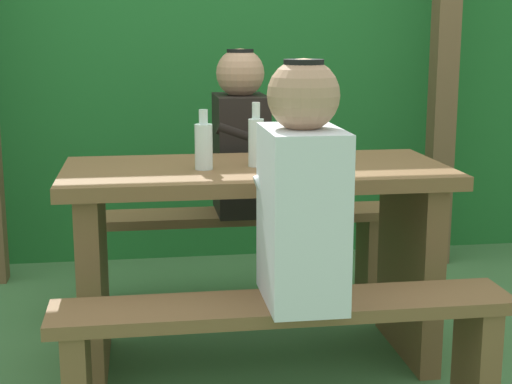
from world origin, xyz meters
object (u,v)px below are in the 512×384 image
(bench_far, at_px, (237,239))
(drinking_glass, at_px, (331,151))
(person_white_shirt, at_px, (302,192))
(bottle_right, at_px, (204,145))
(bottle_left, at_px, (257,140))
(bench_near, at_px, (284,341))
(picnic_table, at_px, (256,231))
(person_black_coat, at_px, (241,138))

(bench_far, distance_m, drinking_glass, 0.78)
(person_white_shirt, xyz_separation_m, bottle_right, (-0.24, 0.55, 0.07))
(person_white_shirt, bearing_deg, bottle_left, 94.46)
(bench_near, height_order, bench_far, same)
(picnic_table, relative_size, person_black_coat, 1.95)
(bottle_right, bearing_deg, person_white_shirt, -66.23)
(picnic_table, bearing_deg, person_white_shirt, -85.22)
(bench_far, height_order, bottle_right, bottle_right)
(bench_far, bearing_deg, bottle_right, -107.21)
(drinking_glass, xyz_separation_m, bottle_right, (-0.49, -0.09, 0.05))
(bench_far, height_order, person_black_coat, person_black_coat)
(bench_near, xyz_separation_m, bench_far, (0.00, 1.18, 0.00))
(bench_near, distance_m, drinking_glass, 0.86)
(bench_near, relative_size, bottle_left, 5.99)
(picnic_table, bearing_deg, bench_far, 90.00)
(person_black_coat, bearing_deg, bench_far, 169.96)
(person_white_shirt, bearing_deg, picnic_table, 94.78)
(picnic_table, bearing_deg, bottle_right, -169.65)
(bench_near, relative_size, person_black_coat, 1.95)
(person_white_shirt, relative_size, drinking_glass, 8.43)
(person_white_shirt, height_order, bottle_right, person_white_shirt)
(bench_far, distance_m, bottle_right, 0.84)
(drinking_glass, bearing_deg, person_white_shirt, -110.91)
(person_white_shirt, bearing_deg, bench_near, -176.13)
(person_white_shirt, xyz_separation_m, bottle_left, (-0.05, 0.58, 0.07))
(person_white_shirt, distance_m, bottle_left, 0.59)
(bench_near, distance_m, bottle_right, 0.79)
(bench_near, height_order, drinking_glass, drinking_glass)
(bench_far, xyz_separation_m, drinking_glass, (0.29, -0.53, 0.48))
(picnic_table, height_order, person_white_shirt, person_white_shirt)
(person_white_shirt, bearing_deg, person_black_coat, 91.48)
(bottle_left, bearing_deg, bottle_right, -171.14)
(bench_far, bearing_deg, bench_near, -90.00)
(bench_far, xyz_separation_m, bottle_left, (0.00, -0.59, 0.53))
(bench_near, height_order, person_white_shirt, person_white_shirt)
(bench_far, bearing_deg, person_white_shirt, -87.61)
(bench_near, xyz_separation_m, person_white_shirt, (0.05, 0.00, 0.46))
(picnic_table, bearing_deg, bench_near, -90.00)
(bench_near, relative_size, bench_far, 1.00)
(picnic_table, height_order, bottle_right, bottle_right)
(bench_near, relative_size, person_white_shirt, 1.95)
(drinking_glass, bearing_deg, bottle_right, -169.44)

